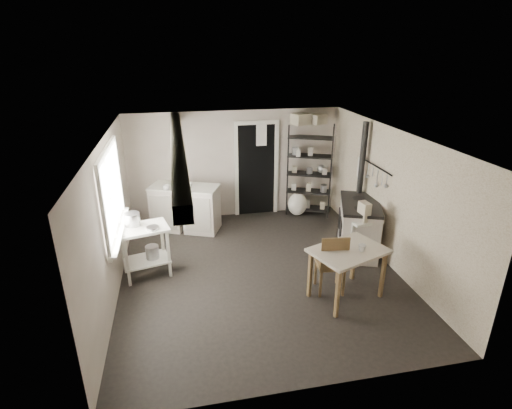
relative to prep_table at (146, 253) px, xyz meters
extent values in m
plane|color=black|center=(1.83, -0.29, -0.40)|extent=(5.00, 5.00, 0.00)
plane|color=silver|center=(1.83, -0.29, 1.90)|extent=(5.00, 5.00, 0.00)
cube|color=#BEB0A2|center=(1.83, 2.21, 0.75)|extent=(4.50, 0.02, 2.30)
cube|color=#BEB0A2|center=(1.83, -2.79, 0.75)|extent=(4.50, 0.02, 2.30)
cube|color=#BEB0A2|center=(-0.42, -0.29, 0.75)|extent=(0.02, 5.00, 2.30)
cube|color=#BEB0A2|center=(4.08, -0.29, 0.75)|extent=(0.02, 5.00, 2.30)
cylinder|color=#A6A7A9|center=(-0.16, 0.11, 0.54)|extent=(0.24, 0.24, 0.26)
cylinder|color=#A6A7A9|center=(0.16, -0.10, 0.45)|extent=(0.24, 0.24, 0.11)
cylinder|color=#A6A7A9|center=(0.10, 0.03, -0.02)|extent=(0.22, 0.22, 0.23)
imported|color=silver|center=(0.78, 1.67, 0.55)|extent=(0.29, 0.29, 0.06)
imported|color=silver|center=(0.37, 1.51, 0.57)|extent=(0.17, 0.17, 0.10)
imported|color=silver|center=(3.13, 1.92, 0.97)|extent=(0.11, 0.11, 0.20)
cube|color=beige|center=(3.17, 1.96, 1.61)|extent=(0.41, 0.38, 0.23)
cube|color=beige|center=(3.54, 1.98, 1.59)|extent=(0.39, 0.38, 0.19)
cube|color=beige|center=(3.58, -0.36, 0.61)|extent=(0.16, 0.23, 0.32)
imported|color=silver|center=(3.11, -1.31, 0.41)|extent=(0.14, 0.14, 0.10)
ellipsoid|color=white|center=(3.15, 1.90, -0.16)|extent=(0.44, 0.38, 0.52)
cylinder|color=silver|center=(3.38, -0.47, -0.33)|extent=(0.13, 0.13, 0.14)
camera|label=1|loc=(0.62, -5.95, 3.15)|focal=28.00mm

